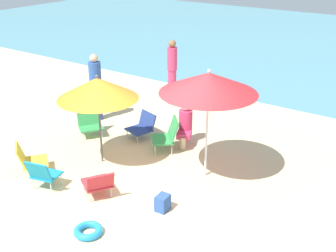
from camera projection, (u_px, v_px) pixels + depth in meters
The scene contains 14 objects.
ground_plane at pixel (136, 196), 7.53m from camera, with size 40.00×40.00×0.00m, color beige.
umbrella_red at pixel (209, 83), 7.47m from camera, with size 1.75×1.75×2.08m.
umbrella_orange at pixel (97, 88), 8.10m from camera, with size 1.55×1.55×1.81m.
beach_chair_a at pixel (143, 126), 9.66m from camera, with size 0.64×0.66×0.56m.
beach_chair_b at pixel (29, 159), 8.19m from camera, with size 0.76×0.76×0.59m.
beach_chair_c at pixel (98, 183), 7.40m from camera, with size 0.73×0.70×0.54m.
beach_chair_d at pixel (90, 122), 9.79m from camera, with size 0.71×0.71×0.62m.
beach_chair_e at pixel (43, 173), 7.61m from camera, with size 0.56×0.59×0.62m.
beach_chair_f at pixel (168, 134), 9.02m from camera, with size 0.77×0.77×0.70m.
person_a at pixel (96, 87), 10.41m from camera, with size 0.29×0.29×1.64m.
person_b at pixel (185, 122), 9.31m from camera, with size 0.43×0.53×0.96m.
person_c at pixel (172, 71), 11.40m from camera, with size 0.26×0.26×1.73m.
swim_ring at pixel (88, 231), 6.56m from camera, with size 0.45×0.45×0.11m, color #238CD8.
beach_bag at pixel (163, 203), 7.11m from camera, with size 0.24×0.19×0.27m, color #2D519E.
Camera 1 is at (4.11, -4.95, 4.14)m, focal length 46.27 mm.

